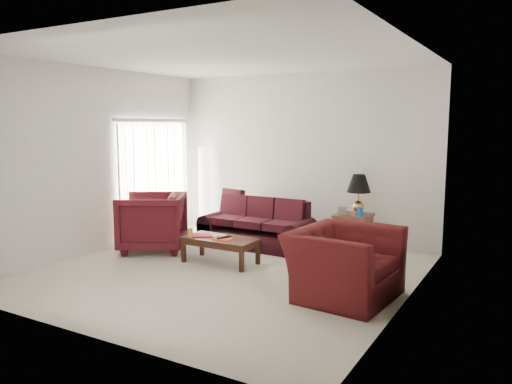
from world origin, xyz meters
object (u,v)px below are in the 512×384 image
armchair_right (344,264)px  end_table (353,232)px  coffee_table (221,250)px  floor_lamp (204,188)px  sofa (256,224)px  armchair_left (152,222)px

armchair_right → end_table: bearing=21.5°
coffee_table → floor_lamp: bearing=149.2°
end_table → coffee_table: 2.29m
end_table → sofa: bearing=-158.5°
end_table → armchair_left: size_ratio=0.58×
sofa → coffee_table: 1.16m
armchair_left → sofa: bearing=96.1°
sofa → armchair_left: 1.75m
sofa → armchair_right: size_ratio=1.52×
coffee_table → end_table: bearing=67.6°
sofa → coffee_table: bearing=-84.5°
sofa → end_table: (1.51, 0.60, -0.09)m
coffee_table → sofa: bearing=109.5°
sofa → armchair_left: (-1.39, -1.05, 0.08)m
sofa → floor_lamp: 1.80m
sofa → end_table: 1.63m
armchair_left → armchair_right: 3.60m
armchair_left → armchair_right: armchair_left is taller
floor_lamp → sofa: bearing=-24.3°
end_table → armchair_right: armchair_right is taller
sofa → end_table: size_ratio=3.18×
floor_lamp → armchair_right: size_ratio=1.30×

